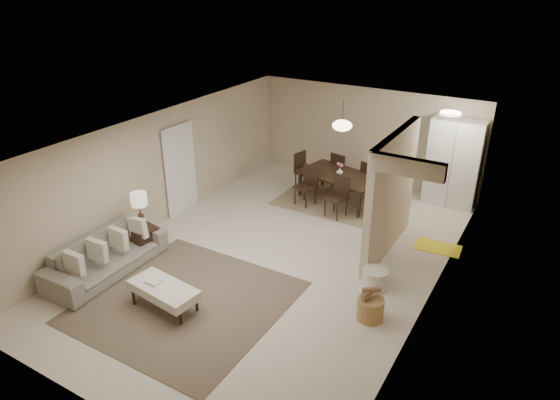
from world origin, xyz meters
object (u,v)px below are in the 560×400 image
Objects in this scene: sofa at (106,256)px; round_pouf at (375,279)px; pantry_cabinet at (454,163)px; side_table at (144,239)px; ottoman_bench at (164,290)px; dining_table at (339,188)px; wicker_basket at (370,309)px.

round_pouf is (4.53, 2.06, -0.17)m from sofa.
sofa is at bearing -155.55° from round_pouf.
pantry_cabinet reaches higher than side_table.
pantry_cabinet is 7.34m from ottoman_bench.
sofa is 1.20× the size of dining_table.
side_table is 1.20× the size of wicker_basket.
pantry_cabinet is 5.19m from wicker_basket.
pantry_cabinet reaches higher than ottoman_bench.
side_table is 4.81m from dining_table.
wicker_basket is (-0.03, -5.12, -0.86)m from pantry_cabinet.
pantry_cabinet is 2.75m from dining_table.
side_table is at bearing 150.48° from ottoman_bench.
dining_table is (-2.36, -1.22, -0.70)m from pantry_cabinet.
dining_table is at bearing 124.67° from round_pouf.
side_table reaches higher than ottoman_bench.
ottoman_bench is (-3.11, -6.61, -0.70)m from pantry_cabinet.
side_table is at bearing -106.88° from dining_table.
sofa is at bearing -102.72° from dining_table.
pantry_cabinet is 4.01× the size of side_table.
ottoman_bench is 3.69m from round_pouf.
side_table is (-1.64, 1.21, -0.09)m from ottoman_bench.
wicker_basket is 4.54m from dining_table.
dining_table is at bearing -152.60° from pantry_cabinet.
pantry_cabinet reaches higher than dining_table.
round_pouf is at bearing 105.40° from wicker_basket.
dining_table is (0.74, 5.39, -0.01)m from ottoman_bench.
sofa is 4.98m from round_pouf.
ottoman_bench reaches higher than wicker_basket.
ottoman_bench is at bearing -140.23° from round_pouf.
ottoman_bench is 2.47× the size of side_table.
dining_table is (-2.09, 3.03, 0.17)m from round_pouf.
pantry_cabinet is 0.88× the size of sofa.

